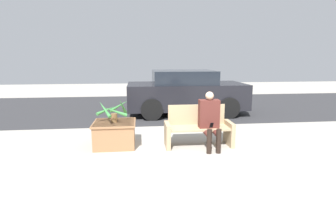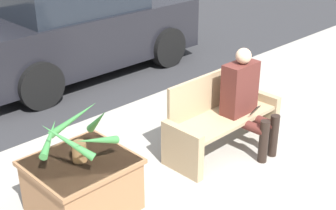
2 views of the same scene
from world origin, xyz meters
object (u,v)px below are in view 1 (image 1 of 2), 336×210
Objects in this scene: planter_box at (115,133)px; parked_car at (186,92)px; person_seated at (210,118)px; potted_plant at (114,110)px; bench at (198,128)px.

parked_car reaches higher than planter_box.
person_seated is 1.64× the size of potted_plant.
parked_car reaches higher than potted_plant.
planter_box is at bearing 35.98° from potted_plant.
potted_plant is at bearing -123.59° from parked_car.
person_seated is at bearing -42.27° from bench.
parked_car is (2.11, 3.19, 0.45)m from planter_box.
bench is at bearing 137.73° from person_seated.
parked_car is at bearing 56.41° from potted_plant.
parked_car is (2.12, 3.19, -0.05)m from potted_plant.
bench is 0.38m from person_seated.
potted_plant is (-0.01, -0.00, 0.51)m from planter_box.
bench is 1.82m from planter_box.
bench is 2.00× the size of potted_plant.
potted_plant is (-2.02, 0.32, 0.15)m from person_seated.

